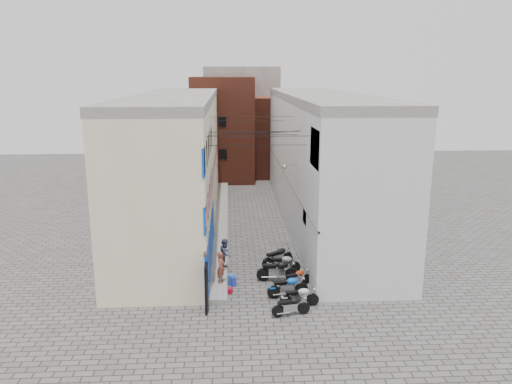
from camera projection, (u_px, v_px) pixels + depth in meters
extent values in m
plane|color=#53514E|center=(262.00, 304.00, 22.95)|extent=(90.00, 90.00, 0.00)
cube|color=slate|center=(221.00, 221.00, 35.44)|extent=(0.90, 26.00, 0.25)
cube|color=beige|center=(177.00, 164.00, 34.32)|extent=(5.00, 26.00, 8.50)
cube|color=#C7707B|center=(213.00, 167.00, 34.51)|extent=(0.10, 26.00, 0.80)
cube|color=#0C3EB8|center=(210.00, 243.00, 27.28)|extent=(0.12, 10.20, 2.40)
cube|color=#0C3EB8|center=(208.00, 171.00, 26.34)|extent=(0.10, 10.20, 4.00)
cube|color=slate|center=(175.00, 98.00, 33.27)|extent=(5.10, 26.00, 0.50)
cube|color=black|center=(206.00, 287.00, 22.18)|extent=(0.10, 1.20, 2.20)
cube|color=silver|center=(321.00, 163.00, 34.85)|extent=(5.00, 26.00, 8.50)
cube|color=#0C3EB8|center=(316.00, 148.00, 22.92)|extent=(0.10, 2.40, 1.80)
cube|color=white|center=(306.00, 216.00, 26.28)|extent=(0.08, 1.00, 0.70)
cylinder|color=#B2B2B7|center=(292.00, 165.00, 28.65)|extent=(0.80, 0.06, 0.06)
sphere|color=#B2B2B7|center=(285.00, 167.00, 28.66)|extent=(0.28, 0.28, 0.28)
cube|color=slate|center=(323.00, 97.00, 33.80)|extent=(5.10, 26.00, 0.50)
cube|color=slate|center=(286.00, 175.00, 34.92)|extent=(0.10, 26.00, 0.12)
cube|color=maroon|center=(223.00, 129.00, 48.87)|extent=(6.00, 6.00, 10.00)
cube|color=maroon|center=(272.00, 136.00, 51.31)|extent=(5.00, 6.00, 8.00)
cube|color=slate|center=(242.00, 118.00, 54.69)|extent=(8.00, 5.00, 11.00)
cube|color=black|center=(244.00, 172.00, 47.15)|extent=(2.00, 0.30, 2.40)
cylinder|color=black|center=(260.00, 136.00, 23.15)|extent=(5.20, 0.02, 0.02)
cylinder|color=black|center=(257.00, 145.00, 25.25)|extent=(5.20, 0.02, 0.02)
cylinder|color=black|center=(255.00, 132.00, 27.59)|extent=(5.20, 0.02, 0.02)
cylinder|color=black|center=(253.00, 117.00, 29.88)|extent=(5.20, 0.02, 0.02)
cylinder|color=black|center=(250.00, 133.00, 33.09)|extent=(5.20, 0.02, 0.02)
cylinder|color=black|center=(249.00, 121.00, 35.89)|extent=(5.20, 0.02, 0.02)
cylinder|color=black|center=(256.00, 133.00, 26.11)|extent=(5.65, 2.07, 0.02)
cylinder|color=black|center=(253.00, 134.00, 29.12)|extent=(5.80, 1.58, 0.02)
imported|color=brown|center=(221.00, 267.00, 24.56)|extent=(0.55, 0.67, 1.60)
imported|color=#393B56|center=(225.00, 254.00, 26.36)|extent=(0.84, 0.94, 1.62)
cylinder|color=#2736C5|center=(233.00, 281.00, 24.86)|extent=(0.40, 0.40, 0.49)
cylinder|color=#2364B1|center=(231.00, 280.00, 24.99)|extent=(0.45, 0.45, 0.54)
cube|color=maroon|center=(228.00, 291.00, 24.09)|extent=(0.43, 0.35, 0.25)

